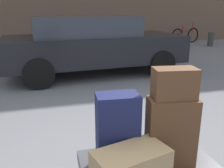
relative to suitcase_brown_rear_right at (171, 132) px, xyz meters
The scene contains 9 objects.
suitcase_brown_rear_right is the anchor object (origin of this frame).
suitcase_navy_front_right 0.43m from the suitcase_brown_rear_right, 168.98° to the left, with size 0.33×0.21×0.62m, color #191E47.
duffel_bag_brown_topmost_pile 0.41m from the suitcase_brown_rear_right, ahead, with size 0.33×0.18×0.24m, color #51331E.
parked_car 4.41m from the suitcase_brown_rear_right, 87.36° to the left, with size 4.41×2.16×1.42m.
bicycle_leaning 10.69m from the suitcase_brown_rear_right, 58.05° to the left, with size 1.72×0.49×0.96m.
bollard_kerb_near 8.12m from the suitcase_brown_rear_right, 74.94° to the left, with size 0.25×0.25×0.62m, color #383838.
bollard_kerb_mid 8.67m from the suitcase_brown_rear_right, 64.68° to the left, with size 0.25×0.25×0.62m, color #383838.
bollard_kerb_far 9.12m from the suitcase_brown_rear_right, 59.27° to the left, with size 0.25×0.25×0.62m, color #383838.
bollard_corner 9.98m from the suitcase_brown_rear_right, 51.73° to the left, with size 0.25×0.25×0.62m, color #383838.
Camera 1 is at (-0.76, -1.60, 1.57)m, focal length 39.42 mm.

